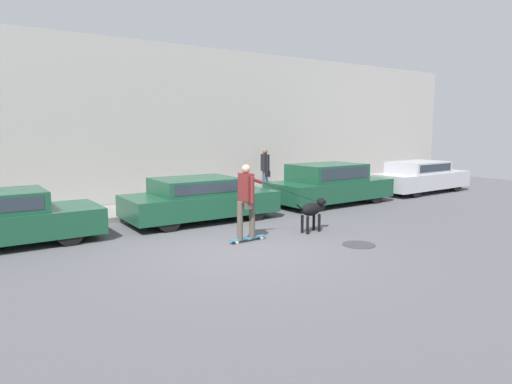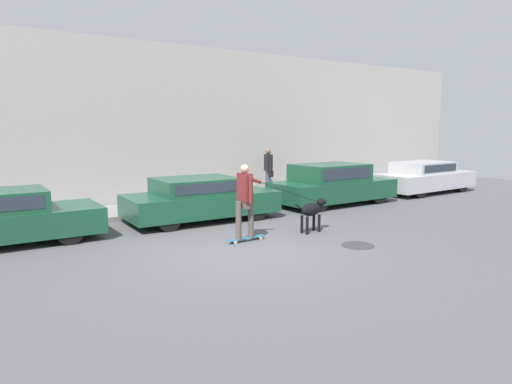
% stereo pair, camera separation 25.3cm
% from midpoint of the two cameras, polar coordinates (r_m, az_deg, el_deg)
% --- Properties ---
extents(ground_plane, '(36.00, 36.00, 0.00)m').
position_cam_midpoint_polar(ground_plane, '(9.67, -1.93, -7.29)').
color(ground_plane, '#545459').
extents(back_wall, '(32.00, 0.30, 5.32)m').
position_cam_midpoint_polar(back_wall, '(15.40, -15.86, 8.11)').
color(back_wall, '#B2ADA8').
rests_on(back_wall, ground_plane).
extents(sidewalk_curb, '(30.00, 2.14, 0.14)m').
position_cam_midpoint_polar(sidewalk_curb, '(14.45, -13.85, -2.12)').
color(sidewalk_curb, gray).
rests_on(sidewalk_curb, ground_plane).
extents(parked_car_1, '(4.19, 1.97, 1.20)m').
position_cam_midpoint_polar(parked_car_1, '(12.68, -7.70, -0.93)').
color(parked_car_1, black).
rests_on(parked_car_1, ground_plane).
extents(parked_car_2, '(4.35, 1.90, 1.36)m').
position_cam_midpoint_polar(parked_car_2, '(15.53, 8.70, 0.92)').
color(parked_car_2, black).
rests_on(parked_car_2, ground_plane).
extents(parked_car_3, '(4.49, 1.82, 1.24)m').
position_cam_midpoint_polar(parked_car_3, '(19.26, 19.43, 1.77)').
color(parked_car_3, black).
rests_on(parked_car_3, ground_plane).
extents(dog, '(1.05, 0.39, 0.83)m').
position_cam_midpoint_polar(dog, '(11.29, 6.40, -2.22)').
color(dog, black).
rests_on(dog, ground_plane).
extents(skateboarder, '(2.64, 0.54, 1.75)m').
position_cam_midpoint_polar(skateboarder, '(10.19, -1.89, -0.73)').
color(skateboarder, beige).
rests_on(skateboarder, ground_plane).
extents(pedestrian_with_bag, '(0.27, 0.65, 1.65)m').
position_cam_midpoint_polar(pedestrian_with_bag, '(16.88, 0.72, 2.93)').
color(pedestrian_with_bag, '#3D4760').
rests_on(pedestrian_with_bag, sidewalk_curb).
extents(manhole_cover, '(0.72, 0.72, 0.01)m').
position_cam_midpoint_polar(manhole_cover, '(10.31, 12.05, -6.46)').
color(manhole_cover, '#38383D').
rests_on(manhole_cover, ground_plane).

